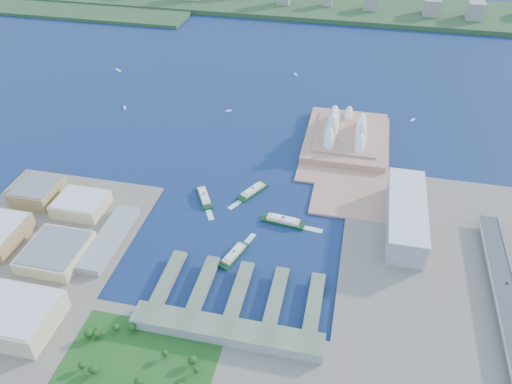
% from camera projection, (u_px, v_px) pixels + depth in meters
% --- Properties ---
extents(ground, '(3000.00, 3000.00, 0.00)m').
position_uv_depth(ground, '(244.00, 246.00, 622.24)').
color(ground, '#0F1A46').
rests_on(ground, ground).
extents(west_land, '(220.00, 390.00, 3.00)m').
position_uv_depth(west_land, '(15.00, 274.00, 582.82)').
color(west_land, '#77695B').
rests_on(west_land, ground).
extents(east_land, '(240.00, 500.00, 3.00)m').
position_uv_depth(east_land, '(447.00, 309.00, 541.00)').
color(east_land, '#77695B').
rests_on(east_land, ground).
extents(peninsula, '(135.00, 220.00, 3.00)m').
position_uv_depth(peninsula, '(346.00, 147.00, 805.00)').
color(peninsula, tan).
rests_on(peninsula, ground).
extents(far_shore, '(2200.00, 260.00, 12.00)m').
position_uv_depth(far_shore, '(327.00, 6.00, 1380.87)').
color(far_shore, '#2D4926').
rests_on(far_shore, ground).
extents(opera_house, '(134.00, 180.00, 58.00)m').
position_uv_depth(opera_house, '(348.00, 124.00, 802.56)').
color(opera_house, white).
rests_on(opera_house, peninsula).
extents(toaster_building, '(45.00, 155.00, 35.00)m').
position_uv_depth(toaster_building, '(406.00, 215.00, 638.41)').
color(toaster_building, '#939398').
rests_on(toaster_building, east_land).
extents(expressway, '(26.00, 340.00, 11.85)m').
position_uv_depth(expressway, '(510.00, 322.00, 518.38)').
color(expressway, gray).
rests_on(expressway, east_land).
extents(west_buildings, '(200.00, 280.00, 27.00)m').
position_uv_depth(west_buildings, '(28.00, 244.00, 600.98)').
color(west_buildings, '#987E4C').
rests_on(west_buildings, west_land).
extents(ferry_wharves, '(184.00, 90.00, 9.30)m').
position_uv_depth(ferry_wharves, '(240.00, 290.00, 558.67)').
color(ferry_wharves, '#58644C').
rests_on(ferry_wharves, ground).
extents(terminal_building, '(200.00, 28.00, 12.00)m').
position_uv_depth(terminal_building, '(227.00, 331.00, 509.20)').
color(terminal_building, gray).
rests_on(terminal_building, south_land).
extents(park, '(150.00, 110.00, 16.00)m').
position_uv_depth(park, '(136.00, 362.00, 478.16)').
color(park, '#194714').
rests_on(park, south_land).
extents(ferry_a, '(37.47, 52.64, 9.98)m').
position_uv_depth(ferry_a, '(204.00, 196.00, 696.94)').
color(ferry_a, '#0E3918').
rests_on(ferry_a, ground).
extents(ferry_b, '(37.57, 52.84, 10.02)m').
position_uv_depth(ferry_b, '(253.00, 190.00, 707.72)').
color(ferry_b, '#0E3918').
rests_on(ferry_b, ground).
extents(ferry_c, '(28.53, 52.68, 9.68)m').
position_uv_depth(ferry_c, '(234.00, 253.00, 605.34)').
color(ferry_c, '#0E3918').
rests_on(ferry_c, ground).
extents(ferry_d, '(58.87, 21.09, 10.89)m').
position_uv_depth(ferry_d, '(283.00, 219.00, 655.12)').
color(ferry_d, '#0E3918').
rests_on(ferry_d, ground).
extents(boat_a, '(10.37, 14.14, 2.76)m').
position_uv_depth(boat_a, '(125.00, 108.00, 913.68)').
color(boat_a, white).
rests_on(boat_a, ground).
extents(boat_b, '(10.75, 9.01, 2.84)m').
position_uv_depth(boat_b, '(229.00, 111.00, 904.10)').
color(boat_b, white).
rests_on(boat_b, ground).
extents(boat_c, '(9.15, 11.59, 2.61)m').
position_uv_depth(boat_c, '(413.00, 120.00, 877.87)').
color(boat_c, white).
rests_on(boat_c, ground).
extents(boat_d, '(17.19, 13.28, 3.04)m').
position_uv_depth(boat_d, '(118.00, 70.00, 1047.51)').
color(boat_d, white).
rests_on(boat_d, ground).
extents(boat_e, '(9.82, 12.18, 2.96)m').
position_uv_depth(boat_e, '(296.00, 74.00, 1030.67)').
color(boat_e, white).
rests_on(boat_e, ground).
extents(car_c, '(1.74, 4.27, 1.24)m').
position_uv_depth(car_c, '(507.00, 283.00, 553.26)').
color(car_c, slate).
rests_on(car_c, expressway).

